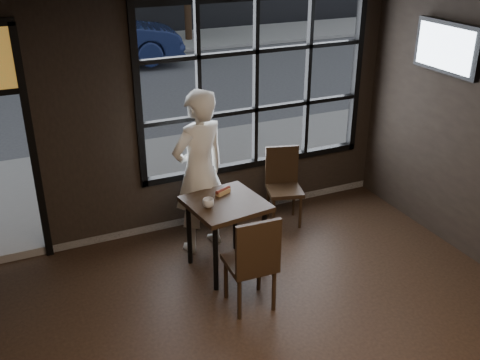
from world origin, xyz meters
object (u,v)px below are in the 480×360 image
chair_near (250,260)px  navy_car (98,38)px  man (199,172)px  cafe_table (226,235)px

chair_near → navy_car: navy_car is taller
chair_near → man: man is taller
man → chair_near: bearing=75.0°
cafe_table → navy_car: bearing=78.8°
cafe_table → man: 0.79m
cafe_table → chair_near: size_ratio=0.80×
cafe_table → chair_near: chair_near is taller
man → navy_car: bearing=-111.6°
navy_car → chair_near: bearing=-177.1°
man → navy_car: (0.77, 9.61, -0.17)m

